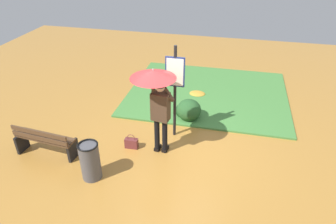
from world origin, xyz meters
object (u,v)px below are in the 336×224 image
object	(u,v)px
person_with_umbrella	(156,91)
handbag	(131,143)
park_bench	(44,141)
info_sign_post	(175,82)
trash_bin	(90,161)

from	to	relation	value
person_with_umbrella	handbag	world-z (taller)	person_with_umbrella
person_with_umbrella	park_bench	size ratio (longest dim) A/B	1.46
handbag	park_bench	size ratio (longest dim) A/B	0.26
info_sign_post	trash_bin	bearing A→B (deg)	54.29
info_sign_post	trash_bin	world-z (taller)	info_sign_post
person_with_umbrella	trash_bin	world-z (taller)	person_with_umbrella
park_bench	trash_bin	distance (m)	1.37
info_sign_post	trash_bin	xyz separation A→B (m)	(1.34, 1.86, -1.03)
info_sign_post	handbag	xyz separation A→B (m)	(0.87, 0.74, -1.32)
person_with_umbrella	handbag	size ratio (longest dim) A/B	5.53
trash_bin	person_with_umbrella	bearing A→B (deg)	-133.65
info_sign_post	park_bench	size ratio (longest dim) A/B	1.64
person_with_umbrella	handbag	distance (m)	1.56
handbag	park_bench	xyz separation A→B (m)	(1.77, 0.70, 0.28)
person_with_umbrella	info_sign_post	world-z (taller)	info_sign_post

